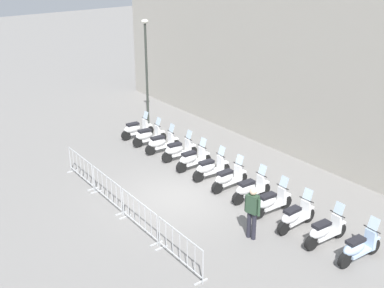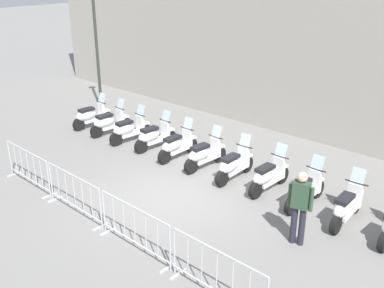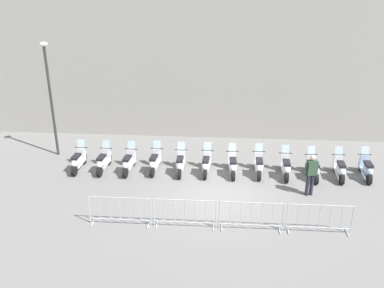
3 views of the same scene
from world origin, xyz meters
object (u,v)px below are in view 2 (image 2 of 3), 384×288
motorcycle_8 (304,190)px  street_lamp (96,33)px  motorcycle_4 (176,145)px  motorcycle_7 (268,176)px  motorcycle_6 (233,165)px  motorcycle_9 (346,207)px  motorcycle_0 (91,116)px  officer_near_row_end (300,204)px  barrier_segment_0 (28,168)px  barrier_segment_2 (135,229)px  barrier_segment_3 (217,275)px  motorcycle_1 (109,122)px  barrier_segment_1 (74,194)px  motorcycle_3 (154,136)px  motorcycle_2 (129,129)px  motorcycle_5 (204,154)px

motorcycle_8 → street_lamp: bearing=161.7°
motorcycle_4 → motorcycle_7: size_ratio=1.00×
motorcycle_6 → motorcycle_9: (3.34, -0.66, 0.00)m
motorcycle_0 → motorcycle_9: (10.06, -1.76, 0.00)m
motorcycle_7 → officer_near_row_end: size_ratio=0.99×
motorcycle_8 → motorcycle_0: bearing=170.4°
motorcycle_0 → motorcycle_4: 4.54m
barrier_segment_0 → barrier_segment_2: 4.52m
motorcycle_6 → barrier_segment_3: 5.02m
motorcycle_1 → motorcycle_9: same height
motorcycle_7 → motorcycle_9: bearing=-13.5°
barrier_segment_1 → barrier_segment_0: bearing=170.1°
motorcycle_6 → motorcycle_7: same height
motorcycle_6 → motorcycle_8: bearing=-10.6°
motorcycle_4 → motorcycle_3: bearing=166.4°
motorcycle_2 → barrier_segment_3: (6.56, -5.27, 0.07)m
barrier_segment_3 → officer_near_row_end: (0.60, 2.51, 0.45)m
motorcycle_0 → motorcycle_4: size_ratio=1.00×
motorcycle_8 → barrier_segment_1: 5.72m
motorcycle_0 → motorcycle_5: size_ratio=1.00×
motorcycle_5 → motorcycle_9: size_ratio=0.99×
motorcycle_7 → barrier_segment_1: size_ratio=0.80×
street_lamp → officer_near_row_end: size_ratio=3.10×
motorcycle_4 → barrier_segment_0: bearing=-122.1°
street_lamp → motorcycle_4: bearing=-24.3°
officer_near_row_end → motorcycle_2: bearing=158.9°
motorcycle_4 → barrier_segment_0: 4.47m
barrier_segment_0 → motorcycle_0: bearing=115.1°
motorcycle_8 → motorcycle_9: 1.14m
motorcycle_1 → barrier_segment_3: 9.43m
barrier_segment_1 → street_lamp: bearing=129.6°
motorcycle_2 → officer_near_row_end: officer_near_row_end is taller
motorcycle_8 → motorcycle_9: bearing=-12.5°
motorcycle_4 → motorcycle_5: (1.12, -0.16, 0.00)m
barrier_segment_0 → motorcycle_1: bearing=103.0°
motorcycle_2 → street_lamp: street_lamp is taller
barrier_segment_2 → motorcycle_2: bearing=131.6°
barrier_segment_1 → motorcycle_2: bearing=115.1°
motorcycle_9 → barrier_segment_1: (-5.73, -3.14, 0.07)m
barrier_segment_1 → barrier_segment_2: same height
motorcycle_5 → motorcycle_7: (2.24, -0.35, 0.00)m
motorcycle_9 → motorcycle_6: bearing=168.8°
motorcycle_5 → officer_near_row_end: 4.46m
motorcycle_2 → motorcycle_9: (7.83, -1.36, 0.00)m
motorcycle_7 → barrier_segment_0: size_ratio=0.80×
barrier_segment_0 → street_lamp: (-3.37, 6.38, 2.74)m
motorcycle_3 → motorcycle_9: size_ratio=0.99×
motorcycle_5 → motorcycle_7: same height
motorcycle_2 → motorcycle_7: (5.62, -0.83, 0.00)m
motorcycle_2 → officer_near_row_end: bearing=-21.1°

